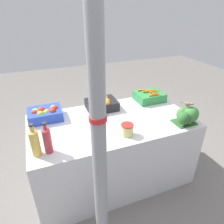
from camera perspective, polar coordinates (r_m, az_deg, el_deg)
name	(u,v)px	position (r m, az deg, el deg)	size (l,w,h in m)	color
ground_plane	(112,175)	(2.59, 0.00, -17.43)	(10.00, 10.00, 0.00)	slate
market_table	(112,150)	(2.32, 0.00, -10.71)	(1.70, 0.91, 0.78)	silver
support_pole	(99,135)	(1.19, -3.86, -6.57)	(0.11, 0.11, 2.35)	gray
apple_crate	(45,114)	(2.21, -18.56, -0.42)	(0.34, 0.27, 0.14)	#2847B7
orange_crate	(102,104)	(2.30, -2.88, 2.29)	(0.34, 0.27, 0.14)	black
carrot_crate	(150,96)	(2.55, 10.68, 4.49)	(0.34, 0.27, 0.14)	#2D8442
broccoli_pile	(187,115)	(2.14, 20.60, -0.82)	(0.24, 0.21, 0.19)	#2D602D
juice_bottle_golden	(35,142)	(1.69, -21.19, -8.00)	(0.07, 0.07, 0.29)	gold
juice_bottle_ruby	(47,140)	(1.69, -18.01, -7.54)	(0.07, 0.07, 0.28)	#B2333D
pickle_jar	(127,129)	(1.85, 4.36, -5.00)	(0.12, 0.12, 0.11)	#D1CC75
sparrow_bird	(188,104)	(2.08, 20.96, 2.20)	(0.09, 0.12, 0.05)	#4C3D2D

